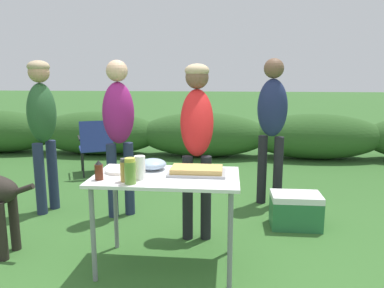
{
  "coord_description": "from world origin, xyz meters",
  "views": [
    {
      "loc": [
        0.47,
        -2.7,
        1.5
      ],
      "look_at": [
        0.15,
        0.5,
        0.89
      ],
      "focal_mm": 35.0,
      "sensor_mm": 36.0,
      "label": 1
    }
  ],
  "objects_px": {
    "bbq_sauce_bottle": "(99,170)",
    "standing_person_in_navy_coat": "(272,117)",
    "standing_person_in_olive_jacket": "(42,119)",
    "cooler_box": "(296,210)",
    "standing_person_with_beanie": "(197,126)",
    "folding_table": "(166,185)",
    "food_tray": "(197,171)",
    "relish_jar": "(130,171)",
    "paper_cup_stack": "(140,168)",
    "plate_stack": "(120,171)",
    "camp_chair_green_behind_table": "(96,144)",
    "mixing_bowl": "(152,164)",
    "standing_person_in_red_jacket": "(119,123)",
    "spice_jar": "(124,170)"
  },
  "relations": [
    {
      "from": "mixing_bowl",
      "to": "spice_jar",
      "type": "height_order",
      "value": "spice_jar"
    },
    {
      "from": "food_tray",
      "to": "bbq_sauce_bottle",
      "type": "relative_size",
      "value": 3.01
    },
    {
      "from": "relish_jar",
      "to": "standing_person_with_beanie",
      "type": "xyz_separation_m",
      "value": [
        0.39,
        0.89,
        0.2
      ]
    },
    {
      "from": "spice_jar",
      "to": "cooler_box",
      "type": "xyz_separation_m",
      "value": [
        1.4,
        1.08,
        -0.65
      ]
    },
    {
      "from": "relish_jar",
      "to": "standing_person_in_olive_jacket",
      "type": "relative_size",
      "value": 0.11
    },
    {
      "from": "paper_cup_stack",
      "to": "cooler_box",
      "type": "xyz_separation_m",
      "value": [
        1.31,
        1.01,
        -0.66
      ]
    },
    {
      "from": "folding_table",
      "to": "standing_person_with_beanie",
      "type": "xyz_separation_m",
      "value": [
        0.18,
        0.65,
        0.36
      ]
    },
    {
      "from": "food_tray",
      "to": "bbq_sauce_bottle",
      "type": "xyz_separation_m",
      "value": [
        -0.69,
        -0.22,
        0.04
      ]
    },
    {
      "from": "folding_table",
      "to": "relish_jar",
      "type": "relative_size",
      "value": 5.98
    },
    {
      "from": "paper_cup_stack",
      "to": "bbq_sauce_bottle",
      "type": "xyz_separation_m",
      "value": [
        -0.29,
        -0.04,
        -0.02
      ]
    },
    {
      "from": "plate_stack",
      "to": "standing_person_with_beanie",
      "type": "xyz_separation_m",
      "value": [
        0.55,
        0.59,
        0.27
      ]
    },
    {
      "from": "standing_person_in_navy_coat",
      "to": "food_tray",
      "type": "bearing_deg",
      "value": -96.07
    },
    {
      "from": "standing_person_in_navy_coat",
      "to": "relish_jar",
      "type": "bearing_deg",
      "value": -103.34
    },
    {
      "from": "standing_person_in_navy_coat",
      "to": "camp_chair_green_behind_table",
      "type": "distance_m",
      "value": 2.71
    },
    {
      "from": "bbq_sauce_bottle",
      "to": "spice_jar",
      "type": "xyz_separation_m",
      "value": [
        0.2,
        -0.03,
        0.01
      ]
    },
    {
      "from": "bbq_sauce_bottle",
      "to": "camp_chair_green_behind_table",
      "type": "bearing_deg",
      "value": 110.64
    },
    {
      "from": "relish_jar",
      "to": "mixing_bowl",
      "type": "bearing_deg",
      "value": 79.66
    },
    {
      "from": "standing_person_in_navy_coat",
      "to": "standing_person_in_red_jacket",
      "type": "relative_size",
      "value": 1.02
    },
    {
      "from": "folding_table",
      "to": "food_tray",
      "type": "height_order",
      "value": "food_tray"
    },
    {
      "from": "camp_chair_green_behind_table",
      "to": "standing_person_in_navy_coat",
      "type": "bearing_deg",
      "value": -47.93
    },
    {
      "from": "mixing_bowl",
      "to": "cooler_box",
      "type": "distance_m",
      "value": 1.59
    },
    {
      "from": "plate_stack",
      "to": "cooler_box",
      "type": "height_order",
      "value": "plate_stack"
    },
    {
      "from": "relish_jar",
      "to": "standing_person_in_red_jacket",
      "type": "distance_m",
      "value": 1.35
    },
    {
      "from": "plate_stack",
      "to": "paper_cup_stack",
      "type": "xyz_separation_m",
      "value": [
        0.2,
        -0.18,
        0.07
      ]
    },
    {
      "from": "plate_stack",
      "to": "mixing_bowl",
      "type": "distance_m",
      "value": 0.26
    },
    {
      "from": "bbq_sauce_bottle",
      "to": "standing_person_in_navy_coat",
      "type": "height_order",
      "value": "standing_person_in_navy_coat"
    },
    {
      "from": "standing_person_with_beanie",
      "to": "camp_chair_green_behind_table",
      "type": "xyz_separation_m",
      "value": [
        -1.67,
        1.93,
        -0.56
      ]
    },
    {
      "from": "plate_stack",
      "to": "relish_jar",
      "type": "xyz_separation_m",
      "value": [
        0.16,
        -0.29,
        0.08
      ]
    },
    {
      "from": "mixing_bowl",
      "to": "cooler_box",
      "type": "bearing_deg",
      "value": 29.53
    },
    {
      "from": "relish_jar",
      "to": "folding_table",
      "type": "bearing_deg",
      "value": 48.59
    },
    {
      "from": "plate_stack",
      "to": "camp_chair_green_behind_table",
      "type": "bearing_deg",
      "value": 114.04
    },
    {
      "from": "food_tray",
      "to": "standing_person_in_olive_jacket",
      "type": "bearing_deg",
      "value": 149.87
    },
    {
      "from": "mixing_bowl",
      "to": "standing_person_in_olive_jacket",
      "type": "xyz_separation_m",
      "value": [
        -1.37,
        0.9,
        0.24
      ]
    },
    {
      "from": "paper_cup_stack",
      "to": "bbq_sauce_bottle",
      "type": "bearing_deg",
      "value": -171.73
    },
    {
      "from": "standing_person_in_red_jacket",
      "to": "cooler_box",
      "type": "bearing_deg",
      "value": -34.62
    },
    {
      "from": "standing_person_in_navy_coat",
      "to": "bbq_sauce_bottle",
      "type": "bearing_deg",
      "value": -109.86
    },
    {
      "from": "paper_cup_stack",
      "to": "standing_person_in_navy_coat",
      "type": "distance_m",
      "value": 2.02
    },
    {
      "from": "standing_person_in_olive_jacket",
      "to": "cooler_box",
      "type": "bearing_deg",
      "value": -76.72
    },
    {
      "from": "plate_stack",
      "to": "relish_jar",
      "type": "relative_size",
      "value": 1.28
    },
    {
      "from": "standing_person_with_beanie",
      "to": "standing_person_in_olive_jacket",
      "type": "bearing_deg",
      "value": 161.05
    },
    {
      "from": "mixing_bowl",
      "to": "standing_person_in_red_jacket",
      "type": "bearing_deg",
      "value": 121.43
    },
    {
      "from": "mixing_bowl",
      "to": "food_tray",
      "type": "bearing_deg",
      "value": -16.28
    },
    {
      "from": "paper_cup_stack",
      "to": "bbq_sauce_bottle",
      "type": "distance_m",
      "value": 0.3
    },
    {
      "from": "folding_table",
      "to": "standing_person_in_olive_jacket",
      "type": "distance_m",
      "value": 1.88
    },
    {
      "from": "food_tray",
      "to": "cooler_box",
      "type": "relative_size",
      "value": 0.91
    },
    {
      "from": "bbq_sauce_bottle",
      "to": "cooler_box",
      "type": "xyz_separation_m",
      "value": [
        1.6,
        1.05,
        -0.64
      ]
    },
    {
      "from": "paper_cup_stack",
      "to": "standing_person_with_beanie",
      "type": "bearing_deg",
      "value": 65.57
    },
    {
      "from": "paper_cup_stack",
      "to": "standing_person_in_olive_jacket",
      "type": "distance_m",
      "value": 1.8
    },
    {
      "from": "standing_person_with_beanie",
      "to": "camp_chair_green_behind_table",
      "type": "distance_m",
      "value": 2.62
    },
    {
      "from": "paper_cup_stack",
      "to": "standing_person_with_beanie",
      "type": "xyz_separation_m",
      "value": [
        0.35,
        0.77,
        0.2
      ]
    }
  ]
}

